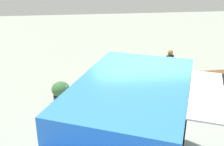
# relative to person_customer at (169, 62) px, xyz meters

# --- Properties ---
(ground_plane) EXTENTS (40.00, 40.00, 0.00)m
(ground_plane) POSITION_rel_person_customer_xyz_m (2.42, 4.82, -0.35)
(ground_plane) COLOR gray
(person_customer) EXTENTS (0.70, 0.73, 0.88)m
(person_customer) POSITION_rel_person_customer_xyz_m (0.00, 0.00, 0.00)
(person_customer) COLOR #746850
(person_customer) RESTS_ON ground_plane
(planter_flowering_far) EXTENTS (0.60, 0.60, 0.74)m
(planter_flowering_far) POSITION_rel_person_customer_xyz_m (4.64, 2.56, 0.03)
(planter_flowering_far) COLOR #484A54
(planter_flowering_far) RESTS_ON ground_plane
(plaza_bench) EXTENTS (1.89, 0.42, 0.48)m
(plaza_bench) POSITION_rel_person_customer_xyz_m (-0.76, 1.77, 0.02)
(plaza_bench) COLOR brown
(plaza_bench) RESTS_ON ground_plane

